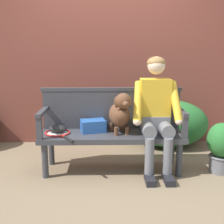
{
  "coord_description": "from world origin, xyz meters",
  "views": [
    {
      "loc": [
        -0.07,
        -3.27,
        1.4
      ],
      "look_at": [
        0.0,
        0.0,
        0.7
      ],
      "focal_mm": 47.22,
      "sensor_mm": 36.0,
      "label": 1
    }
  ],
  "objects_px": {
    "dog_on_bench": "(120,113)",
    "tennis_racket": "(58,133)",
    "baseball_glove": "(58,129)",
    "garden_bench": "(112,138)",
    "person_seated": "(156,110)",
    "potted_plant": "(221,145)",
    "sports_bag": "(93,126)"
  },
  "relations": [
    {
      "from": "tennis_racket",
      "to": "baseball_glove",
      "type": "relative_size",
      "value": 2.55
    },
    {
      "from": "garden_bench",
      "to": "tennis_racket",
      "type": "relative_size",
      "value": 2.93
    },
    {
      "from": "garden_bench",
      "to": "sports_bag",
      "type": "height_order",
      "value": "sports_bag"
    },
    {
      "from": "tennis_racket",
      "to": "sports_bag",
      "type": "height_order",
      "value": "sports_bag"
    },
    {
      "from": "garden_bench",
      "to": "potted_plant",
      "type": "xyz_separation_m",
      "value": [
        1.25,
        -0.09,
        -0.07
      ]
    },
    {
      "from": "baseball_glove",
      "to": "sports_bag",
      "type": "relative_size",
      "value": 0.79
    },
    {
      "from": "person_seated",
      "to": "sports_bag",
      "type": "xyz_separation_m",
      "value": [
        -0.72,
        0.09,
        -0.2
      ]
    },
    {
      "from": "dog_on_bench",
      "to": "potted_plant",
      "type": "xyz_separation_m",
      "value": [
        1.16,
        -0.08,
        -0.37
      ]
    },
    {
      "from": "person_seated",
      "to": "baseball_glove",
      "type": "distance_m",
      "value": 1.15
    },
    {
      "from": "tennis_racket",
      "to": "potted_plant",
      "type": "distance_m",
      "value": 1.87
    },
    {
      "from": "garden_bench",
      "to": "dog_on_bench",
      "type": "bearing_deg",
      "value": -5.98
    },
    {
      "from": "sports_bag",
      "to": "potted_plant",
      "type": "distance_m",
      "value": 1.49
    },
    {
      "from": "tennis_racket",
      "to": "baseball_glove",
      "type": "distance_m",
      "value": 0.08
    },
    {
      "from": "potted_plant",
      "to": "dog_on_bench",
      "type": "bearing_deg",
      "value": 176.26
    },
    {
      "from": "person_seated",
      "to": "tennis_racket",
      "type": "bearing_deg",
      "value": -179.37
    },
    {
      "from": "sports_bag",
      "to": "potted_plant",
      "type": "bearing_deg",
      "value": -6.18
    },
    {
      "from": "dog_on_bench",
      "to": "baseball_glove",
      "type": "xyz_separation_m",
      "value": [
        -0.72,
        0.05,
        -0.2
      ]
    },
    {
      "from": "garden_bench",
      "to": "person_seated",
      "type": "xyz_separation_m",
      "value": [
        0.5,
        -0.01,
        0.33
      ]
    },
    {
      "from": "tennis_racket",
      "to": "baseball_glove",
      "type": "xyz_separation_m",
      "value": [
        -0.02,
        0.07,
        0.04
      ]
    },
    {
      "from": "baseball_glove",
      "to": "potted_plant",
      "type": "bearing_deg",
      "value": 15.18
    },
    {
      "from": "person_seated",
      "to": "dog_on_bench",
      "type": "xyz_separation_m",
      "value": [
        -0.4,
        0.0,
        -0.03
      ]
    },
    {
      "from": "garden_bench",
      "to": "person_seated",
      "type": "distance_m",
      "value": 0.6
    },
    {
      "from": "baseball_glove",
      "to": "sports_bag",
      "type": "height_order",
      "value": "sports_bag"
    },
    {
      "from": "tennis_racket",
      "to": "dog_on_bench",
      "type": "bearing_deg",
      "value": 1.29
    },
    {
      "from": "person_seated",
      "to": "potted_plant",
      "type": "xyz_separation_m",
      "value": [
        0.75,
        -0.07,
        -0.4
      ]
    },
    {
      "from": "person_seated",
      "to": "tennis_racket",
      "type": "height_order",
      "value": "person_seated"
    },
    {
      "from": "baseball_glove",
      "to": "sports_bag",
      "type": "xyz_separation_m",
      "value": [
        0.41,
        0.03,
        0.03
      ]
    },
    {
      "from": "baseball_glove",
      "to": "dog_on_bench",
      "type": "bearing_deg",
      "value": 14.95
    },
    {
      "from": "dog_on_bench",
      "to": "garden_bench",
      "type": "bearing_deg",
      "value": 174.02
    },
    {
      "from": "sports_bag",
      "to": "baseball_glove",
      "type": "bearing_deg",
      "value": -175.57
    },
    {
      "from": "dog_on_bench",
      "to": "tennis_racket",
      "type": "bearing_deg",
      "value": -178.71
    },
    {
      "from": "dog_on_bench",
      "to": "sports_bag",
      "type": "relative_size",
      "value": 1.73
    }
  ]
}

